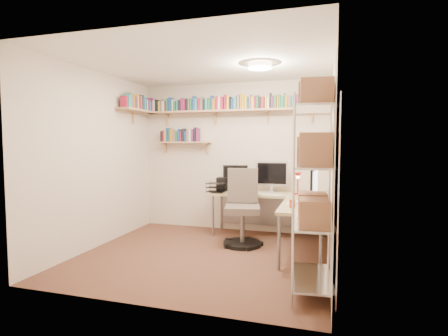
{
  "coord_description": "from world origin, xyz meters",
  "views": [
    {
      "loc": [
        1.54,
        -4.25,
        1.48
      ],
      "look_at": [
        0.12,
        0.55,
        1.13
      ],
      "focal_mm": 28.0,
      "sensor_mm": 36.0,
      "label": 1
    }
  ],
  "objects": [
    {
      "name": "room_shell",
      "position": [
        0.0,
        0.0,
        1.55
      ],
      "size": [
        3.24,
        3.04,
        2.52
      ],
      "color": "beige",
      "rests_on": "ground"
    },
    {
      "name": "office_chair",
      "position": [
        0.37,
        0.66,
        0.47
      ],
      "size": [
        0.6,
        0.6,
        1.11
      ],
      "rotation": [
        0.0,
        0.0,
        0.21
      ],
      "color": "black",
      "rests_on": "ground"
    },
    {
      "name": "corner_desk",
      "position": [
        0.69,
        0.98,
        0.68
      ],
      "size": [
        1.84,
        1.79,
        1.2
      ],
      "color": "tan",
      "rests_on": "ground"
    },
    {
      "name": "wall_shelves",
      "position": [
        -0.42,
        1.3,
        2.03
      ],
      "size": [
        3.12,
        1.09,
        0.8
      ],
      "color": "tan",
      "rests_on": "ground"
    },
    {
      "name": "wire_rack",
      "position": [
        1.42,
        -0.76,
        1.33
      ],
      "size": [
        0.48,
        0.86,
        2.08
      ],
      "rotation": [
        0.0,
        0.0,
        0.09
      ],
      "color": "silver",
      "rests_on": "ground"
    },
    {
      "name": "ground",
      "position": [
        0.0,
        0.0,
        0.0
      ],
      "size": [
        3.2,
        3.2,
        0.0
      ],
      "primitive_type": "plane",
      "color": "#482D1E",
      "rests_on": "ground"
    }
  ]
}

